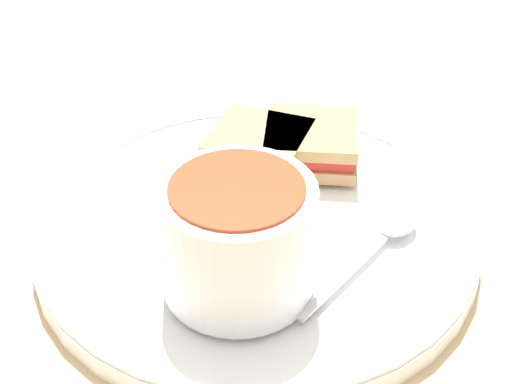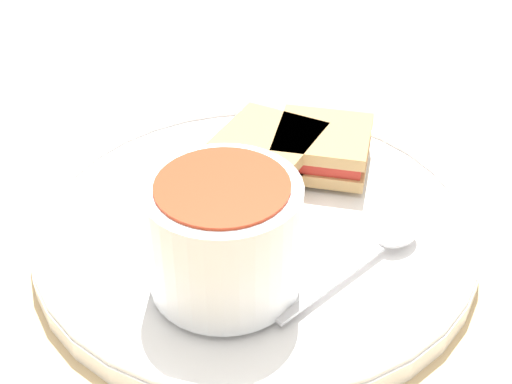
% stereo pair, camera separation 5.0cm
% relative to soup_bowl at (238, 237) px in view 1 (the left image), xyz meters
% --- Properties ---
extents(ground_plane, '(2.40, 2.40, 0.00)m').
position_rel_soup_bowl_xyz_m(ground_plane, '(-0.05, -0.04, -0.06)').
color(ground_plane, '#D1B27F').
extents(plate, '(0.32, 0.32, 0.02)m').
position_rel_soup_bowl_xyz_m(plate, '(-0.05, -0.04, -0.05)').
color(plate, white).
rests_on(plate, ground_plane).
extents(soup_bowl, '(0.10, 0.10, 0.08)m').
position_rel_soup_bowl_xyz_m(soup_bowl, '(0.00, 0.00, 0.00)').
color(soup_bowl, white).
rests_on(soup_bowl, plate).
extents(spoon, '(0.13, 0.03, 0.01)m').
position_rel_soup_bowl_xyz_m(spoon, '(-0.11, 0.03, -0.03)').
color(spoon, silver).
rests_on(spoon, plate).
extents(sandwich_half_near, '(0.10, 0.10, 0.03)m').
position_rel_soup_bowl_xyz_m(sandwich_half_near, '(-0.14, -0.07, -0.02)').
color(sandwich_half_near, tan).
rests_on(sandwich_half_near, plate).
extents(sandwich_half_far, '(0.10, 0.10, 0.03)m').
position_rel_soup_bowl_xyz_m(sandwich_half_far, '(-0.10, -0.09, -0.02)').
color(sandwich_half_far, tan).
rests_on(sandwich_half_far, plate).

